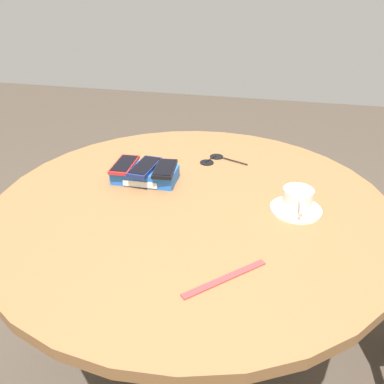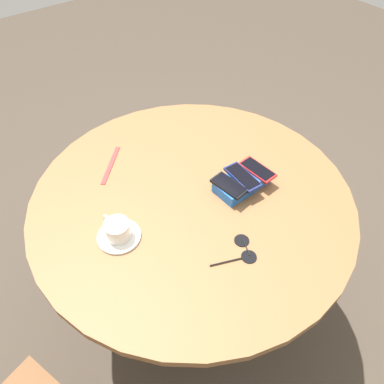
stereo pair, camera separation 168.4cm
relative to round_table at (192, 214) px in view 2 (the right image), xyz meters
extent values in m
plane|color=#42382D|center=(0.00, 0.00, -0.67)|extent=(8.00, 8.00, 0.00)
cylinder|color=#2D2D2D|center=(0.00, 0.00, -0.66)|extent=(0.39, 0.39, 0.02)
cylinder|color=#2D2D2D|center=(0.00, 0.00, -0.29)|extent=(0.07, 0.07, 0.72)
cylinder|color=brown|center=(0.00, 0.00, 0.08)|extent=(1.12, 1.12, 0.03)
cube|color=blue|center=(-0.17, 0.07, 0.12)|extent=(0.20, 0.11, 0.04)
cube|color=white|center=(-0.17, 0.02, 0.11)|extent=(0.11, 0.01, 0.02)
cube|color=red|center=(-0.23, 0.07, 0.14)|extent=(0.07, 0.14, 0.01)
cube|color=black|center=(-0.23, 0.07, 0.15)|extent=(0.06, 0.12, 0.00)
cube|color=navy|center=(-0.17, 0.07, 0.14)|extent=(0.07, 0.14, 0.01)
cube|color=black|center=(-0.17, 0.07, 0.15)|extent=(0.06, 0.13, 0.00)
cube|color=black|center=(-0.10, 0.07, 0.14)|extent=(0.07, 0.13, 0.01)
cube|color=black|center=(-0.10, 0.07, 0.15)|extent=(0.07, 0.12, 0.00)
cylinder|color=silver|center=(0.29, 0.00, 0.10)|extent=(0.14, 0.14, 0.01)
cylinder|color=silver|center=(0.29, 0.00, 0.13)|extent=(0.08, 0.08, 0.06)
cylinder|color=tan|center=(0.29, 0.00, 0.16)|extent=(0.07, 0.07, 0.00)
torus|color=silver|center=(0.30, -0.05, 0.13)|extent=(0.02, 0.05, 0.05)
cube|color=red|center=(0.15, -0.31, 0.10)|extent=(0.16, 0.16, 0.00)
cylinder|color=black|center=(-0.01, 0.25, 0.10)|extent=(0.05, 0.05, 0.00)
cylinder|color=black|center=(0.02, 0.30, 0.10)|extent=(0.05, 0.05, 0.00)
cylinder|color=black|center=(0.00, 0.27, 0.10)|extent=(0.03, 0.06, 0.00)
cylinder|color=black|center=(0.08, 0.28, 0.10)|extent=(0.09, 0.04, 0.00)
camera|label=1|loc=(0.22, -0.90, 0.63)|focal=35.00mm
camera|label=2|loc=(0.53, 0.70, 1.06)|focal=35.00mm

